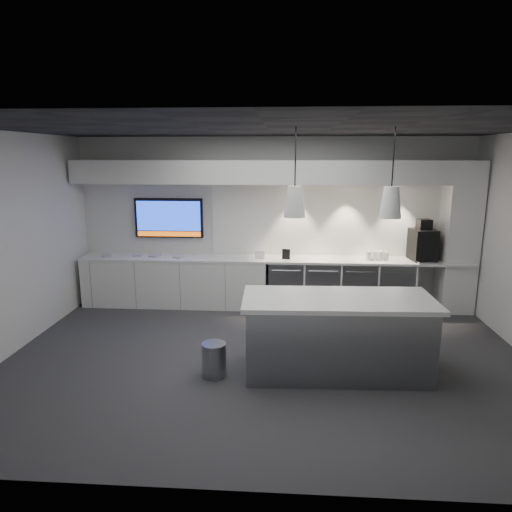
# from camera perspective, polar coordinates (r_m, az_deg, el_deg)

# --- Properties ---
(floor) EXTENTS (7.00, 7.00, 0.00)m
(floor) POSITION_cam_1_polar(r_m,az_deg,el_deg) (6.31, 1.31, -12.68)
(floor) COLOR #333336
(floor) RESTS_ON ground
(ceiling) EXTENTS (7.00, 7.00, 0.00)m
(ceiling) POSITION_cam_1_polar(r_m,az_deg,el_deg) (5.71, 1.46, 15.68)
(ceiling) COLOR black
(ceiling) RESTS_ON wall_back
(wall_back) EXTENTS (7.00, 0.00, 7.00)m
(wall_back) POSITION_cam_1_polar(r_m,az_deg,el_deg) (8.29, 2.13, 4.30)
(wall_back) COLOR silver
(wall_back) RESTS_ON floor
(wall_front) EXTENTS (7.00, 0.00, 7.00)m
(wall_front) POSITION_cam_1_polar(r_m,az_deg,el_deg) (3.42, -0.46, -7.74)
(wall_front) COLOR silver
(wall_front) RESTS_ON floor
(wall_left) EXTENTS (0.00, 7.00, 7.00)m
(wall_left) POSITION_cam_1_polar(r_m,az_deg,el_deg) (6.92, -28.97, 1.08)
(wall_left) COLOR silver
(wall_left) RESTS_ON floor
(back_counter) EXTENTS (6.80, 0.65, 0.04)m
(back_counter) POSITION_cam_1_polar(r_m,az_deg,el_deg) (8.08, 2.03, -0.39)
(back_counter) COLOR white
(back_counter) RESTS_ON left_base_cabinets
(left_base_cabinets) EXTENTS (3.30, 0.63, 0.86)m
(left_base_cabinets) POSITION_cam_1_polar(r_m,az_deg,el_deg) (8.43, -9.99, -3.18)
(left_base_cabinets) COLOR white
(left_base_cabinets) RESTS_ON floor
(fridge_unit_a) EXTENTS (0.60, 0.61, 0.85)m
(fridge_unit_a) POSITION_cam_1_polar(r_m,az_deg,el_deg) (8.19, 3.75, -3.51)
(fridge_unit_a) COLOR gray
(fridge_unit_a) RESTS_ON floor
(fridge_unit_b) EXTENTS (0.60, 0.61, 0.85)m
(fridge_unit_b) POSITION_cam_1_polar(r_m,az_deg,el_deg) (8.22, 8.16, -3.57)
(fridge_unit_b) COLOR gray
(fridge_unit_b) RESTS_ON floor
(fridge_unit_c) EXTENTS (0.60, 0.61, 0.85)m
(fridge_unit_c) POSITION_cam_1_polar(r_m,az_deg,el_deg) (8.29, 12.51, -3.60)
(fridge_unit_c) COLOR gray
(fridge_unit_c) RESTS_ON floor
(fridge_unit_d) EXTENTS (0.60, 0.61, 0.85)m
(fridge_unit_d) POSITION_cam_1_polar(r_m,az_deg,el_deg) (8.41, 16.76, -3.61)
(fridge_unit_d) COLOR gray
(fridge_unit_d) RESTS_ON floor
(backsplash) EXTENTS (4.60, 0.03, 1.30)m
(backsplash) POSITION_cam_1_polar(r_m,az_deg,el_deg) (8.31, 10.45, 4.47)
(backsplash) COLOR white
(backsplash) RESTS_ON wall_back
(soffit) EXTENTS (6.90, 0.60, 0.40)m
(soffit) POSITION_cam_1_polar(r_m,az_deg,el_deg) (7.91, 2.12, 10.45)
(soffit) COLOR white
(soffit) RESTS_ON wall_back
(column) EXTENTS (0.55, 0.55, 2.60)m
(column) POSITION_cam_1_polar(r_m,az_deg,el_deg) (8.55, 24.04, 2.11)
(column) COLOR white
(column) RESTS_ON floor
(wall_tv) EXTENTS (1.25, 0.07, 0.72)m
(wall_tv) POSITION_cam_1_polar(r_m,az_deg,el_deg) (8.50, -10.83, 4.69)
(wall_tv) COLOR black
(wall_tv) RESTS_ON wall_back
(island) EXTENTS (2.36, 1.07, 0.99)m
(island) POSITION_cam_1_polar(r_m,az_deg,el_deg) (5.83, 10.07, -9.71)
(island) COLOR gray
(island) RESTS_ON floor
(bin) EXTENTS (0.33, 0.33, 0.43)m
(bin) POSITION_cam_1_polar(r_m,az_deg,el_deg) (5.80, -5.27, -12.77)
(bin) COLOR gray
(bin) RESTS_ON floor
(coffee_machine) EXTENTS (0.44, 0.60, 0.71)m
(coffee_machine) POSITION_cam_1_polar(r_m,az_deg,el_deg) (8.38, 20.11, 1.49)
(coffee_machine) COLOR black
(coffee_machine) RESTS_ON back_counter
(sign_black) EXTENTS (0.14, 0.05, 0.18)m
(sign_black) POSITION_cam_1_polar(r_m,az_deg,el_deg) (7.98, 3.79, 0.24)
(sign_black) COLOR black
(sign_black) RESTS_ON back_counter
(sign_white) EXTENTS (0.18, 0.06, 0.14)m
(sign_white) POSITION_cam_1_polar(r_m,az_deg,el_deg) (8.00, 0.48, 0.15)
(sign_white) COLOR white
(sign_white) RESTS_ON back_counter
(cup_cluster) EXTENTS (0.38, 0.18, 0.15)m
(cup_cluster) POSITION_cam_1_polar(r_m,az_deg,el_deg) (8.20, 14.90, 0.06)
(cup_cluster) COLOR silver
(cup_cluster) RESTS_ON back_counter
(tray_a) EXTENTS (0.20, 0.20, 0.02)m
(tray_a) POSITION_cam_1_polar(r_m,az_deg,el_deg) (8.63, -18.17, 0.04)
(tray_a) COLOR #AAAAAA
(tray_a) RESTS_ON back_counter
(tray_b) EXTENTS (0.16, 0.16, 0.02)m
(tray_b) POSITION_cam_1_polar(r_m,az_deg,el_deg) (8.50, -14.56, 0.08)
(tray_b) COLOR #AAAAAA
(tray_b) RESTS_ON back_counter
(tray_c) EXTENTS (0.20, 0.20, 0.02)m
(tray_c) POSITION_cam_1_polar(r_m,az_deg,el_deg) (8.38, -12.55, 0.01)
(tray_c) COLOR #AAAAAA
(tray_c) RESTS_ON back_counter
(tray_d) EXTENTS (0.20, 0.20, 0.02)m
(tray_d) POSITION_cam_1_polar(r_m,az_deg,el_deg) (8.21, -9.68, -0.12)
(tray_d) COLOR #AAAAAA
(tray_d) RESTS_ON back_counter
(pendant_left) EXTENTS (0.25, 0.25, 1.06)m
(pendant_left) POSITION_cam_1_polar(r_m,az_deg,el_deg) (5.39, 4.85, 6.83)
(pendant_left) COLOR white
(pendant_left) RESTS_ON ceiling
(pendant_right) EXTENTS (0.25, 0.25, 1.06)m
(pendant_right) POSITION_cam_1_polar(r_m,az_deg,el_deg) (5.52, 16.49, 6.50)
(pendant_right) COLOR white
(pendant_right) RESTS_ON ceiling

